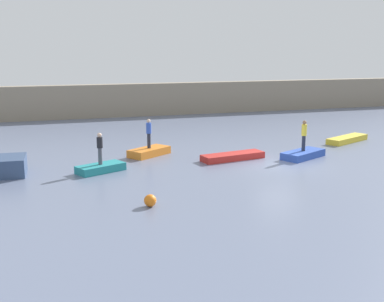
{
  "coord_description": "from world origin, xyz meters",
  "views": [
    {
      "loc": [
        -13.09,
        -24.88,
        6.69
      ],
      "look_at": [
        -4.44,
        2.57,
        0.57
      ],
      "focal_mm": 45.97,
      "sensor_mm": 36.0,
      "label": 1
    }
  ],
  "objects": [
    {
      "name": "mooring_buoy",
      "position": [
        -8.77,
        -5.23,
        0.27
      ],
      "size": [
        0.53,
        0.53,
        0.53
      ],
      "primitive_type": "sphere",
      "color": "orange",
      "rests_on": "ground_plane"
    },
    {
      "name": "ground_plane",
      "position": [
        0.0,
        0.0,
        0.0
      ],
      "size": [
        120.0,
        120.0,
        0.0
      ],
      "primitive_type": "plane",
      "color": "slate"
    },
    {
      "name": "person_yellow_shirt",
      "position": [
        2.26,
        1.13,
        1.5
      ],
      "size": [
        0.32,
        0.32,
        1.88
      ],
      "color": "#232838",
      "rests_on": "rowboat_blue"
    },
    {
      "name": "person_blue_shirt",
      "position": [
        -6.61,
        4.63,
        1.51
      ],
      "size": [
        0.32,
        0.32,
        1.84
      ],
      "color": "#232838",
      "rests_on": "rowboat_orange"
    },
    {
      "name": "rowboat_orange",
      "position": [
        -6.61,
        4.63,
        0.24
      ],
      "size": [
        2.97,
        2.59,
        0.47
      ],
      "primitive_type": "cube",
      "rotation": [
        0.0,
        0.0,
        0.6
      ],
      "color": "orange",
      "rests_on": "ground_plane"
    },
    {
      "name": "rowboat_red",
      "position": [
        -2.03,
        2.0,
        0.2
      ],
      "size": [
        4.11,
        1.78,
        0.39
      ],
      "primitive_type": "cube",
      "rotation": [
        0.0,
        0.0,
        0.18
      ],
      "color": "red",
      "rests_on": "ground_plane"
    },
    {
      "name": "embankment_wall",
      "position": [
        0.0,
        22.73,
        1.58
      ],
      "size": [
        80.0,
        1.2,
        3.16
      ],
      "primitive_type": "cube",
      "color": "gray",
      "rests_on": "ground_plane"
    },
    {
      "name": "rowboat_yellow",
      "position": [
        7.92,
        4.76,
        0.2
      ],
      "size": [
        4.01,
        2.62,
        0.4
      ],
      "primitive_type": "cube",
      "rotation": [
        0.0,
        0.0,
        0.44
      ],
      "color": "gold",
      "rests_on": "ground_plane"
    },
    {
      "name": "person_dark_shirt",
      "position": [
        -10.04,
        1.39,
        1.4
      ],
      "size": [
        0.32,
        0.32,
        1.74
      ],
      "color": "#4C4C56",
      "rests_on": "rowboat_teal"
    },
    {
      "name": "rowboat_teal",
      "position": [
        -10.04,
        1.39,
        0.21
      ],
      "size": [
        2.84,
        2.11,
        0.42
      ],
      "primitive_type": "cube",
      "rotation": [
        0.0,
        0.0,
        0.43
      ],
      "color": "teal",
      "rests_on": "ground_plane"
    },
    {
      "name": "rowboat_blue",
      "position": [
        2.26,
        1.13,
        0.22
      ],
      "size": [
        3.3,
        2.52,
        0.44
      ],
      "primitive_type": "cube",
      "rotation": [
        0.0,
        0.0,
        0.47
      ],
      "color": "#2B4CAD",
      "rests_on": "ground_plane"
    }
  ]
}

